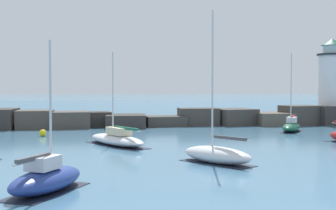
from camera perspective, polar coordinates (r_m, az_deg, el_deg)
open_sea_beyond at (r=118.99m, az=-6.96°, el=-0.21°), size 400.00×116.00×0.01m
breakwater_jetty at (r=59.24m, az=-2.06°, el=-1.65°), size 66.29×7.15×2.58m
lighthouse at (r=67.75m, az=19.31°, el=2.01°), size 4.73×4.73×11.61m
sailboat_moored_0 at (r=40.62m, az=-6.27°, el=-4.11°), size 5.68×8.13×8.04m
sailboat_moored_4 at (r=23.36m, az=-14.63°, el=-8.66°), size 4.24×5.57×7.31m
sailboat_moored_6 at (r=31.12m, az=6.00°, el=-5.98°), size 4.71×5.57×10.08m
sailboat_moored_7 at (r=54.39m, az=14.80°, el=-2.51°), size 4.37×5.53×8.84m
mooring_buoy_orange_near at (r=49.29m, az=-15.02°, el=-3.30°), size 0.71×0.71×0.91m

